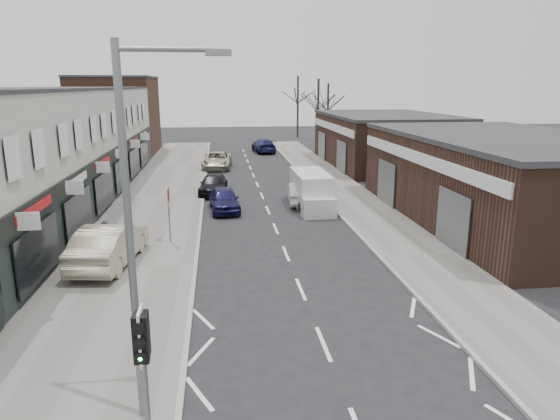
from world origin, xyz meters
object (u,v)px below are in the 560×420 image
object	(u,v)px
white_van	(311,191)
parked_car_right_c	(264,145)
traffic_light	(142,349)
parked_car_right_b	(304,175)
pedestrian	(105,239)
parked_car_left_b	(213,184)
parked_car_left_c	(217,160)
parked_car_right_a	(300,193)
street_lamp	(137,220)
parked_car_left_a	(224,199)
warning_sign	(169,199)
sedan_on_pavement	(109,244)

from	to	relation	value
white_van	parked_car_right_c	distance (m)	26.03
traffic_light	parked_car_right_b	xyz separation A→B (m)	(7.90, 27.59, -1.70)
pedestrian	white_van	bearing A→B (deg)	-150.45
parked_car_left_b	parked_car_right_b	bearing A→B (deg)	24.31
parked_car_left_c	parked_car_left_b	bearing A→B (deg)	-87.22
parked_car_right_a	parked_car_right_b	size ratio (longest dim) A/B	0.97
street_lamp	white_van	xyz separation A→B (m)	(7.23, 19.23, -3.61)
parked_car_right_c	parked_car_left_b	bearing A→B (deg)	70.81
parked_car_left_a	pedestrian	bearing A→B (deg)	-127.17
white_van	parked_car_left_a	world-z (taller)	white_van
white_van	street_lamp	bearing A→B (deg)	-110.85
warning_sign	pedestrian	distance (m)	3.38
parked_car_right_c	traffic_light	bearing A→B (deg)	77.06
parked_car_left_c	parked_car_left_a	bearing A→B (deg)	-84.33
traffic_light	pedestrian	bearing A→B (deg)	105.21
parked_car_left_a	street_lamp	bearing A→B (deg)	-100.06
parked_car_right_c	parked_car_right_b	bearing A→B (deg)	89.08
street_lamp	parked_car_right_b	distance (m)	27.84
sedan_on_pavement	parked_car_right_c	bearing A→B (deg)	-97.60
street_lamp	sedan_on_pavement	xyz separation A→B (m)	(-2.86, 10.09, -3.64)
traffic_light	parked_car_right_c	size ratio (longest dim) A/B	0.59
parked_car_right_a	parked_car_right_b	distance (m)	6.16
parked_car_left_b	street_lamp	bearing A→B (deg)	-88.51
parked_car_left_b	traffic_light	bearing A→B (deg)	-88.08
sedan_on_pavement	pedestrian	bearing A→B (deg)	-61.93
parked_car_left_c	sedan_on_pavement	bearing A→B (deg)	-95.94
street_lamp	pedestrian	world-z (taller)	street_lamp
parked_car_left_a	parked_car_right_b	xyz separation A→B (m)	(6.08, 7.40, 0.02)
street_lamp	pedestrian	distance (m)	12.07
parked_car_left_a	parked_car_right_c	bearing A→B (deg)	75.50
sedan_on_pavement	parked_car_right_b	world-z (taller)	sedan_on_pavement
parked_car_left_b	parked_car_right_b	distance (m)	7.17
warning_sign	traffic_light	bearing A→B (deg)	-86.90
parked_car_left_a	parked_car_left_b	size ratio (longest dim) A/B	0.93
parked_car_right_b	parked_car_left_b	bearing A→B (deg)	20.94
warning_sign	white_van	size ratio (longest dim) A/B	0.49
traffic_light	sedan_on_pavement	bearing A→B (deg)	104.77
parked_car_right_b	parked_car_right_a	bearing A→B (deg)	79.00
warning_sign	parked_car_left_c	world-z (taller)	warning_sign
parked_car_right_b	street_lamp	bearing A→B (deg)	74.26
warning_sign	parked_car_left_a	distance (m)	6.86
traffic_light	parked_car_left_c	size ratio (longest dim) A/B	0.59
traffic_light	parked_car_left_a	world-z (taller)	traffic_light
traffic_light	parked_car_right_b	size ratio (longest dim) A/B	0.74
traffic_light	parked_car_left_b	world-z (taller)	traffic_light
parked_car_left_b	parked_car_left_c	world-z (taller)	parked_car_left_c
parked_car_left_a	parked_car_left_c	world-z (taller)	parked_car_left_c
parked_car_right_b	sedan_on_pavement	bearing A→B (deg)	57.43
traffic_light	white_van	xyz separation A→B (m)	(7.11, 20.45, -1.40)
warning_sign	parked_car_left_b	bearing A→B (deg)	80.26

